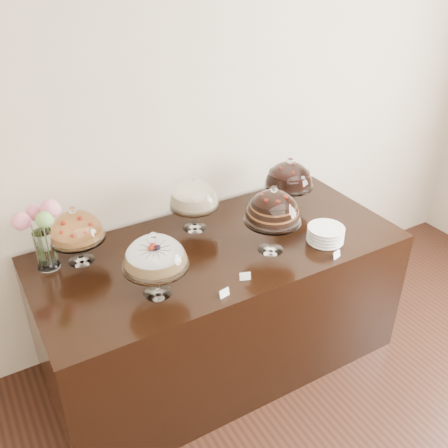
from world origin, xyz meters
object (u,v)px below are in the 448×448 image
cake_stand_choco_layer (273,208)px  cake_stand_sugar_sponge (155,255)px  cake_stand_fruit_tart (76,228)px  flower_vase (42,231)px  cake_stand_cheesecake (194,195)px  display_counter (220,305)px  cake_stand_dark_choco (289,176)px  plate_stack (326,234)px

cake_stand_choco_layer → cake_stand_sugar_sponge: bearing=-176.7°
cake_stand_fruit_tart → cake_stand_sugar_sponge: bearing=-62.2°
cake_stand_choco_layer → flower_vase: bearing=157.8°
cake_stand_cheesecake → display_counter: bearing=-83.7°
cake_stand_choco_layer → flower_vase: cake_stand_choco_layer is taller
display_counter → cake_stand_sugar_sponge: size_ratio=5.95×
display_counter → cake_stand_sugar_sponge: 0.88m
cake_stand_cheesecake → cake_stand_fruit_tart: 0.73m
cake_stand_dark_choco → cake_stand_fruit_tart: (-1.41, 0.06, -0.00)m
display_counter → plate_stack: size_ratio=10.26×
display_counter → cake_stand_cheesecake: size_ratio=5.98×
cake_stand_choco_layer → cake_stand_dark_choco: bearing=44.0°
display_counter → cake_stand_dark_choco: (0.65, 0.21, 0.67)m
cake_stand_sugar_sponge → cake_stand_fruit_tart: 0.56m
plate_stack → display_counter: bearing=155.1°
cake_stand_cheesecake → plate_stack: cake_stand_cheesecake is taller
cake_stand_dark_choco → cake_stand_fruit_tart: 1.41m
cake_stand_cheesecake → cake_stand_fruit_tart: size_ratio=1.05×
flower_vase → plate_stack: 1.62m
display_counter → cake_stand_choco_layer: cake_stand_choco_layer is taller
cake_stand_fruit_tart → flower_vase: size_ratio=0.86×
cake_stand_choco_layer → cake_stand_fruit_tart: size_ratio=1.20×
cake_stand_sugar_sponge → cake_stand_choco_layer: 0.74m
cake_stand_fruit_tart → flower_vase: (-0.17, 0.03, 0.02)m
cake_stand_choco_layer → cake_stand_cheesecake: 0.53m
cake_stand_choco_layer → cake_stand_cheesecake: cake_stand_choco_layer is taller
cake_stand_cheesecake → cake_stand_fruit_tart: cake_stand_cheesecake is taller
cake_stand_cheesecake → flower_vase: 0.90m
display_counter → cake_stand_fruit_tart: cake_stand_fruit_tart is taller
cake_stand_cheesecake → cake_stand_dark_choco: bearing=-4.7°
cake_stand_choco_layer → flower_vase: (-1.17, 0.48, -0.04)m
flower_vase → cake_stand_fruit_tart: bearing=-8.9°
display_counter → cake_stand_dark_choco: bearing=18.0°
cake_stand_cheesecake → flower_vase: (-0.90, 0.03, 0.01)m
plate_stack → cake_stand_sugar_sponge: bearing=177.6°
cake_stand_sugar_sponge → flower_vase: (-0.43, 0.52, -0.00)m
cake_stand_sugar_sponge → cake_stand_choco_layer: bearing=3.3°
flower_vase → cake_stand_dark_choco: bearing=-3.1°
display_counter → flower_vase: flower_vase is taller
cake_stand_dark_choco → flower_vase: flower_vase is taller
display_counter → cake_stand_fruit_tart: size_ratio=6.30×
plate_stack → cake_stand_choco_layer: bearing=165.4°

